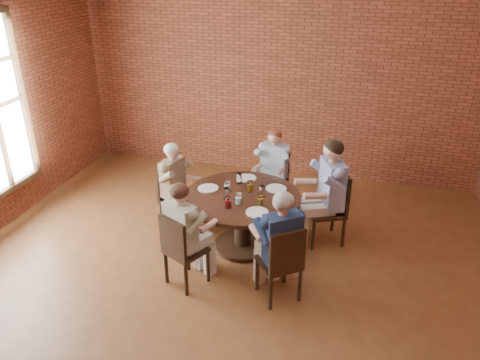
% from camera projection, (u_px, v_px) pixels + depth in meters
% --- Properties ---
extents(floor, '(7.00, 7.00, 0.00)m').
position_uv_depth(floor, '(211.00, 297.00, 5.15)').
color(floor, brown).
rests_on(floor, ground).
extents(wall_back, '(7.00, 0.00, 7.00)m').
position_uv_depth(wall_back, '(276.00, 74.00, 7.46)').
color(wall_back, brown).
rests_on(wall_back, ground).
extents(dining_table, '(1.43, 1.43, 0.75)m').
position_uv_depth(dining_table, '(242.00, 211.00, 5.81)').
color(dining_table, black).
rests_on(dining_table, floor).
extents(chair_a, '(0.60, 0.60, 0.97)m').
position_uv_depth(chair_a, '(332.00, 204.00, 5.98)').
color(chair_a, black).
rests_on(chair_a, floor).
extents(diner_a, '(0.87, 0.80, 1.39)m').
position_uv_depth(diner_a, '(326.00, 193.00, 5.89)').
color(diner_a, '#3A4B98').
rests_on(diner_a, floor).
extents(chair_b, '(0.44, 0.44, 0.89)m').
position_uv_depth(chair_b, '(274.00, 178.00, 6.78)').
color(chair_b, black).
rests_on(chair_b, floor).
extents(diner_b, '(0.56, 0.65, 1.24)m').
position_uv_depth(diner_b, '(273.00, 172.00, 6.66)').
color(diner_b, '#9EB6C9').
rests_on(diner_b, floor).
extents(chair_c, '(0.46, 0.46, 0.88)m').
position_uv_depth(chair_c, '(173.00, 195.00, 6.31)').
color(chair_c, black).
rests_on(chair_c, floor).
extents(diner_c, '(0.67, 0.59, 1.22)m').
position_uv_depth(diner_c, '(176.00, 187.00, 6.22)').
color(diner_c, brown).
rests_on(diner_c, floor).
extents(chair_d, '(0.53, 0.53, 0.90)m').
position_uv_depth(chair_d, '(181.00, 248.00, 5.13)').
color(chair_d, black).
rests_on(chair_d, floor).
extents(diner_d, '(0.70, 0.75, 1.26)m').
position_uv_depth(diner_d, '(185.00, 235.00, 5.12)').
color(diner_d, '#C0A597').
rests_on(diner_d, floor).
extents(chair_e, '(0.57, 0.57, 0.91)m').
position_uv_depth(chair_e, '(282.00, 262.00, 4.90)').
color(chair_e, black).
rests_on(chair_e, floor).
extents(diner_e, '(0.77, 0.79, 1.29)m').
position_uv_depth(diner_e, '(279.00, 246.00, 4.90)').
color(diner_e, '#1C2B4E').
rests_on(diner_e, floor).
extents(plate_a, '(0.26, 0.26, 0.01)m').
position_uv_depth(plate_a, '(276.00, 189.00, 5.87)').
color(plate_a, white).
rests_on(plate_a, dining_table).
extents(plate_b, '(0.26, 0.26, 0.01)m').
position_uv_depth(plate_b, '(246.00, 178.00, 6.14)').
color(plate_b, white).
rests_on(plate_b, dining_table).
extents(plate_c, '(0.26, 0.26, 0.01)m').
position_uv_depth(plate_c, '(208.00, 188.00, 5.87)').
color(plate_c, white).
rests_on(plate_c, dining_table).
extents(plate_d, '(0.26, 0.26, 0.01)m').
position_uv_depth(plate_d, '(257.00, 212.00, 5.32)').
color(plate_d, white).
rests_on(plate_d, dining_table).
extents(glass_a, '(0.07, 0.07, 0.14)m').
position_uv_depth(glass_a, '(262.00, 191.00, 5.66)').
color(glass_a, white).
rests_on(glass_a, dining_table).
extents(glass_b, '(0.07, 0.07, 0.14)m').
position_uv_depth(glass_b, '(250.00, 186.00, 5.79)').
color(glass_b, white).
rests_on(glass_b, dining_table).
extents(glass_c, '(0.07, 0.07, 0.14)m').
position_uv_depth(glass_c, '(239.00, 178.00, 5.99)').
color(glass_c, white).
rests_on(glass_c, dining_table).
extents(glass_d, '(0.07, 0.07, 0.14)m').
position_uv_depth(glass_d, '(227.00, 186.00, 5.78)').
color(glass_d, white).
rests_on(glass_d, dining_table).
extents(glass_e, '(0.07, 0.07, 0.14)m').
position_uv_depth(glass_e, '(226.00, 193.00, 5.61)').
color(glass_e, white).
rests_on(glass_e, dining_table).
extents(glass_f, '(0.07, 0.07, 0.14)m').
position_uv_depth(glass_f, '(228.00, 202.00, 5.41)').
color(glass_f, white).
rests_on(glass_f, dining_table).
extents(glass_g, '(0.07, 0.07, 0.14)m').
position_uv_depth(glass_g, '(238.00, 199.00, 5.49)').
color(glass_g, white).
rests_on(glass_g, dining_table).
extents(glass_h, '(0.07, 0.07, 0.14)m').
position_uv_depth(glass_h, '(260.00, 200.00, 5.45)').
color(glass_h, white).
rests_on(glass_h, dining_table).
extents(smartphone, '(0.10, 0.16, 0.01)m').
position_uv_depth(smartphone, '(252.00, 211.00, 5.36)').
color(smartphone, black).
rests_on(smartphone, dining_table).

